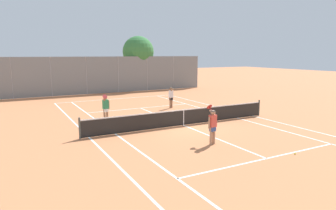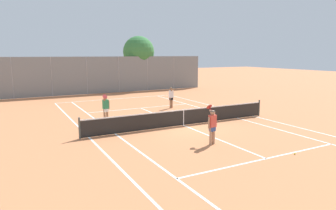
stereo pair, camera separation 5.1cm
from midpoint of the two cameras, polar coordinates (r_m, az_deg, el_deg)
name	(u,v)px [view 2 (the right image)]	position (r m, az deg, el deg)	size (l,w,h in m)	color
ground_plane	(183,125)	(17.57, 3.04, -3.89)	(120.00, 120.00, 0.00)	#CC7A4C
court_line_markings	(183,125)	(17.57, 3.04, -3.88)	(11.10, 23.90, 0.01)	white
tennis_net	(184,117)	(17.46, 3.06, -2.26)	(12.00, 0.10, 1.07)	#474C47
player_near_side	(212,125)	(13.90, 8.53, -3.71)	(0.61, 0.78, 1.77)	tan
player_far_left	(106,107)	(18.64, -11.70, -0.38)	(0.59, 0.79, 1.77)	#936B4C
player_far_right	(171,96)	(22.95, 0.69, 1.66)	(0.44, 0.56, 1.60)	#936B4C
loose_tennis_ball_0	(295,154)	(13.67, 23.10, -8.53)	(0.07, 0.07, 0.07)	#D1DB33
back_fence	(103,75)	(32.27, -12.21, 5.61)	(23.88, 0.08, 3.87)	gray
tree_behind_left	(139,53)	(35.27, -5.44, 9.92)	(3.59, 3.59, 6.16)	brown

